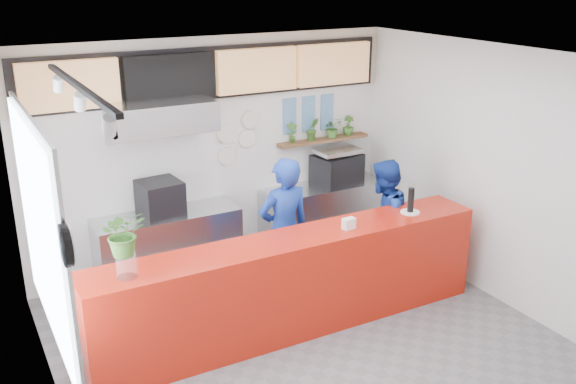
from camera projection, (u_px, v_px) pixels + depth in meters
name	position (u px, v px, depth m)	size (l,w,h in m)	color
floor	(311.00, 346.00, 6.79)	(5.00, 5.00, 0.00)	slate
ceiling	(315.00, 60.00, 5.79)	(5.00, 5.00, 0.00)	silver
wall_back	(215.00, 153.00, 8.36)	(5.00, 5.00, 0.00)	white
wall_left	(47.00, 269.00, 5.16)	(5.00, 5.00, 0.00)	white
wall_right	(498.00, 177.00, 7.42)	(5.00, 5.00, 0.00)	white
service_counter	(293.00, 284.00, 6.94)	(4.50, 0.60, 1.10)	#B81C0D
cream_band	(212.00, 68.00, 7.99)	(5.00, 0.02, 0.80)	beige
prep_bench	(169.00, 247.00, 8.10)	(1.80, 0.60, 0.90)	#B2B5BA
panini_oven	(160.00, 198.00, 7.84)	(0.49, 0.49, 0.44)	black
extraction_hood	(161.00, 116.00, 7.49)	(1.20, 0.70, 0.35)	#B2B5BA
hood_lip	(162.00, 132.00, 7.56)	(1.20, 0.70, 0.08)	#B2B5BA
right_bench	(323.00, 215.00, 9.14)	(1.80, 0.60, 0.90)	#B2B5BA
espresso_machine	(337.00, 169.00, 9.01)	(0.65, 0.47, 0.42)	black
espresso_tray	(337.00, 151.00, 8.92)	(0.62, 0.43, 0.06)	silver
herb_shelf	(323.00, 140.00, 9.00)	(1.40, 0.18, 0.04)	brown
menu_board_far_left	(70.00, 86.00, 7.12)	(1.10, 0.10, 0.55)	tan
menu_board_mid_left	(170.00, 77.00, 7.64)	(1.10, 0.10, 0.55)	black
menu_board_mid_right	(257.00, 70.00, 8.17)	(1.10, 0.10, 0.55)	tan
menu_board_far_right	(334.00, 64.00, 8.70)	(1.10, 0.10, 0.55)	tan
soffit	(213.00, 73.00, 7.98)	(4.80, 0.04, 0.65)	black
window_pane	(42.00, 232.00, 5.35)	(0.04, 2.20, 1.90)	silver
window_frame	(44.00, 232.00, 5.36)	(0.03, 2.30, 2.00)	#B2B5BA
wall_clock_rim	(66.00, 245.00, 4.25)	(0.30, 0.30, 0.05)	black
wall_clock_face	(70.00, 244.00, 4.26)	(0.26, 0.26, 0.02)	white
track_rail	(78.00, 86.00, 4.86)	(0.05, 2.40, 0.04)	black
dec_plate_a	(226.00, 134.00, 8.32)	(0.24, 0.24, 0.03)	silver
dec_plate_b	(247.00, 138.00, 8.49)	(0.24, 0.24, 0.03)	silver
dec_plate_c	(227.00, 156.00, 8.42)	(0.24, 0.24, 0.03)	silver
dec_plate_d	(250.00, 119.00, 8.43)	(0.24, 0.24, 0.03)	silver
photo_frame_a	(290.00, 107.00, 8.68)	(0.20, 0.02, 0.25)	#598CBF
photo_frame_b	(309.00, 105.00, 8.81)	(0.20, 0.02, 0.25)	#598CBF
photo_frame_c	(327.00, 103.00, 8.95)	(0.20, 0.02, 0.25)	#598CBF
photo_frame_d	(290.00, 125.00, 8.76)	(0.20, 0.02, 0.25)	#598CBF
photo_frame_e	(308.00, 123.00, 8.89)	(0.20, 0.02, 0.25)	#598CBF
photo_frame_f	(327.00, 121.00, 9.03)	(0.20, 0.02, 0.25)	#598CBF
staff_center	(284.00, 231.00, 7.45)	(0.65, 0.43, 1.78)	navy
staff_right	(382.00, 223.00, 7.91)	(0.78, 0.61, 1.61)	navy
herb_a	(292.00, 133.00, 8.72)	(0.15, 0.11, 0.29)	#3A6B25
herb_b	(313.00, 129.00, 8.86)	(0.18, 0.14, 0.32)	#3A6B25
herb_c	(333.00, 127.00, 9.02)	(0.25, 0.22, 0.28)	#3A6B25
herb_d	(348.00, 125.00, 9.14)	(0.16, 0.14, 0.28)	#3A6B25
glass_vase	(126.00, 265.00, 5.86)	(0.19, 0.19, 0.23)	white
basil_vase	(123.00, 233.00, 5.75)	(0.39, 0.34, 0.43)	#3A6B25
napkin_holder	(349.00, 224.00, 6.96)	(0.14, 0.09, 0.12)	white
white_plate	(410.00, 212.00, 7.43)	(0.22, 0.22, 0.02)	white
pepper_mill	(411.00, 200.00, 7.38)	(0.07, 0.07, 0.29)	black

